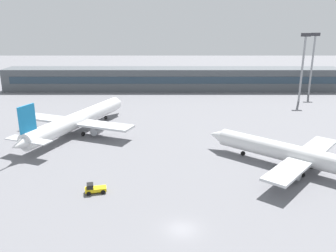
{
  "coord_description": "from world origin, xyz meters",
  "views": [
    {
      "loc": [
        -1.96,
        -43.08,
        28.75
      ],
      "look_at": [
        -2.37,
        40.0,
        3.0
      ],
      "focal_mm": 37.35,
      "sensor_mm": 36.0,
      "label": 1
    }
  ],
  "objects_px": {
    "airplane_mid": "(81,119)",
    "floodlight_tower_east": "(315,59)",
    "airplane_near": "(299,155)",
    "baggage_tug_yellow": "(96,188)",
    "floodlight_tower_west": "(305,63)"
  },
  "relations": [
    {
      "from": "airplane_near",
      "to": "floodlight_tower_east",
      "type": "distance_m",
      "value": 77.06
    },
    {
      "from": "airplane_mid",
      "to": "floodlight_tower_west",
      "type": "relative_size",
      "value": 1.82
    },
    {
      "from": "baggage_tug_yellow",
      "to": "floodlight_tower_west",
      "type": "xyz_separation_m",
      "value": [
        59.56,
        68.35,
        13.14
      ]
    },
    {
      "from": "floodlight_tower_west",
      "to": "baggage_tug_yellow",
      "type": "bearing_deg",
      "value": -131.07
    },
    {
      "from": "airplane_near",
      "to": "airplane_mid",
      "type": "relative_size",
      "value": 0.77
    },
    {
      "from": "baggage_tug_yellow",
      "to": "floodlight_tower_east",
      "type": "height_order",
      "value": "floodlight_tower_east"
    },
    {
      "from": "airplane_mid",
      "to": "floodlight_tower_east",
      "type": "height_order",
      "value": "floodlight_tower_east"
    },
    {
      "from": "baggage_tug_yellow",
      "to": "floodlight_tower_east",
      "type": "distance_m",
      "value": 105.41
    },
    {
      "from": "airplane_mid",
      "to": "floodlight_tower_east",
      "type": "xyz_separation_m",
      "value": [
        78.15,
        46.4,
        10.31
      ]
    },
    {
      "from": "airplane_mid",
      "to": "baggage_tug_yellow",
      "type": "height_order",
      "value": "airplane_mid"
    },
    {
      "from": "airplane_near",
      "to": "baggage_tug_yellow",
      "type": "distance_m",
      "value": 39.27
    },
    {
      "from": "airplane_mid",
      "to": "floodlight_tower_east",
      "type": "bearing_deg",
      "value": 30.7
    },
    {
      "from": "airplane_near",
      "to": "floodlight_tower_west",
      "type": "relative_size",
      "value": 1.4
    },
    {
      "from": "floodlight_tower_west",
      "to": "airplane_mid",
      "type": "bearing_deg",
      "value": -153.59
    },
    {
      "from": "airplane_near",
      "to": "floodlight_tower_east",
      "type": "relative_size",
      "value": 1.42
    }
  ]
}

